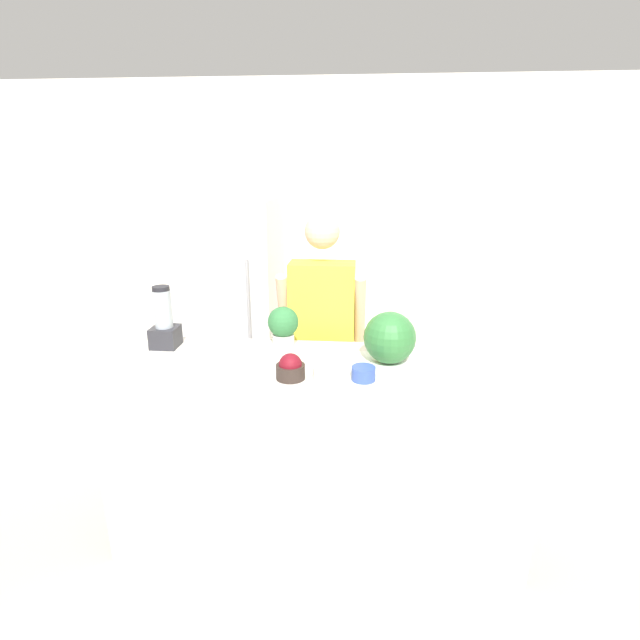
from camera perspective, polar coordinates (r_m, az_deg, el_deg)
name	(u,v)px	position (r m, az deg, el deg)	size (l,w,h in m)	color
ground_plane	(312,575)	(2.81, -0.92, -27.10)	(14.00, 14.00, 0.00)	beige
wall_back	(338,247)	(4.19, 2.08, 8.34)	(8.00, 0.06, 2.60)	white
counter_island	(319,447)	(2.83, -0.08, -14.36)	(2.08, 0.82, 0.95)	beige
refrigerator	(234,309)	(4.01, -9.82, 1.22)	(0.71, 0.76, 1.72)	#B7B7BC
person	(322,340)	(3.27, 0.24, -2.30)	(0.55, 0.27, 1.68)	gray
cutting_board	(386,362)	(2.69, 7.54, -4.77)	(0.36, 0.26, 0.01)	white
watermelon	(390,338)	(2.63, 7.97, -2.01)	(0.27, 0.27, 0.27)	#2D6B33
bowl_cherries	(290,368)	(2.48, -3.40, -5.52)	(0.15, 0.15, 0.13)	#2D231E
bowl_cream	(324,371)	(2.44, 0.50, -5.83)	(0.11, 0.11, 0.12)	white
bowl_small_blue	(363,373)	(2.47, 4.98, -6.10)	(0.12, 0.12, 0.07)	#334C9E
blender	(164,323)	(3.00, -17.40, -0.29)	(0.15, 0.15, 0.36)	#28282D
potted_plant	(283,326)	(2.85, -4.22, -0.65)	(0.18, 0.18, 0.25)	beige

